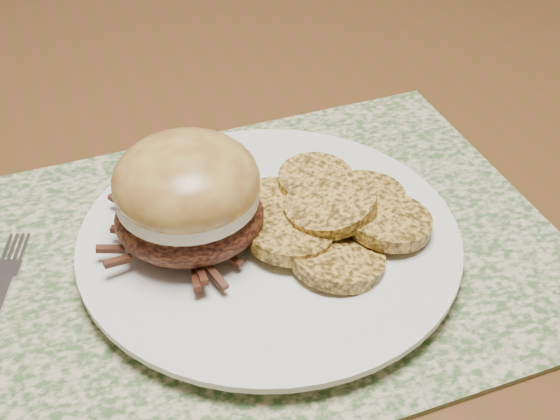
% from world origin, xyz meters
% --- Properties ---
extents(dining_table, '(1.50, 0.90, 0.75)m').
position_xyz_m(dining_table, '(0.00, 0.00, 0.67)').
color(dining_table, '#562E18').
rests_on(dining_table, ground).
extents(placemat, '(0.45, 0.33, 0.00)m').
position_xyz_m(placemat, '(0.08, -0.13, 0.75)').
color(placemat, '#3E5B2E').
rests_on(placemat, dining_table).
extents(dinner_plate, '(0.26, 0.26, 0.02)m').
position_xyz_m(dinner_plate, '(0.09, -0.13, 0.76)').
color(dinner_plate, silver).
rests_on(dinner_plate, placemat).
extents(pork_sandwich, '(0.13, 0.12, 0.08)m').
position_xyz_m(pork_sandwich, '(0.04, -0.12, 0.81)').
color(pork_sandwich, black).
rests_on(pork_sandwich, dinner_plate).
extents(roasted_potatoes, '(0.16, 0.15, 0.04)m').
position_xyz_m(roasted_potatoes, '(0.14, -0.14, 0.78)').
color(roasted_potatoes, gold).
rests_on(roasted_potatoes, dinner_plate).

